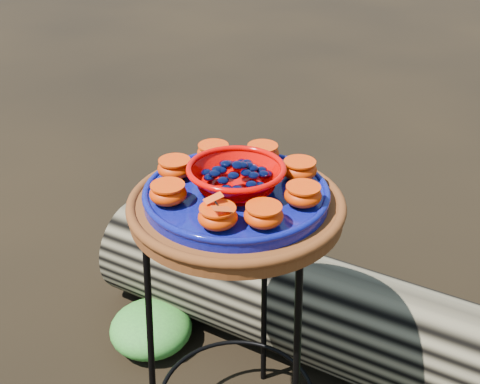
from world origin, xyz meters
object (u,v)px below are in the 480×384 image
(red_bowl, at_px, (236,179))
(driftwood_log, at_px, (366,327))
(cobalt_plate, at_px, (236,195))
(plant_stand, at_px, (237,338))
(terracotta_saucer, at_px, (236,208))

(red_bowl, height_order, driftwood_log, red_bowl)
(cobalt_plate, xyz_separation_m, red_bowl, (0.00, 0.00, 0.04))
(plant_stand, xyz_separation_m, cobalt_plate, (0.00, 0.00, 0.40))
(terracotta_saucer, relative_size, driftwood_log, 0.26)
(driftwood_log, bearing_deg, plant_stand, -126.56)
(plant_stand, distance_m, cobalt_plate, 0.40)
(terracotta_saucer, bearing_deg, driftwood_log, 53.44)
(terracotta_saucer, height_order, cobalt_plate, cobalt_plate)
(plant_stand, relative_size, cobalt_plate, 1.80)
(cobalt_plate, bearing_deg, terracotta_saucer, 0.00)
(terracotta_saucer, bearing_deg, red_bowl, 0.00)
(terracotta_saucer, height_order, red_bowl, red_bowl)
(plant_stand, xyz_separation_m, terracotta_saucer, (0.00, 0.00, 0.37))
(plant_stand, bearing_deg, cobalt_plate, 0.00)
(plant_stand, relative_size, driftwood_log, 0.40)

